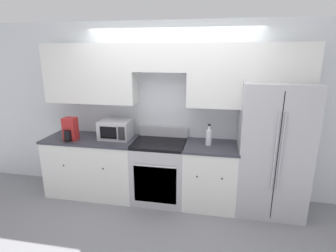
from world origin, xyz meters
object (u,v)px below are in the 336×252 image
Objects in this scene: oven_range at (160,171)px; bottle at (209,137)px; refrigerator at (272,149)px; microwave at (116,129)px.

oven_range is 0.90m from bottle.
bottle is (-0.85, -0.02, 0.13)m from refrigerator.
microwave is 1.50× the size of bottle.
oven_range is 3.53× the size of bottle.
bottle is (0.70, 0.01, 0.57)m from oven_range.
oven_range is 1.61m from refrigerator.
refrigerator is 5.95× the size of bottle.
bottle is at bearing -2.21° from microwave.
refrigerator reaches higher than oven_range.
microwave is (-0.69, 0.07, 0.59)m from oven_range.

